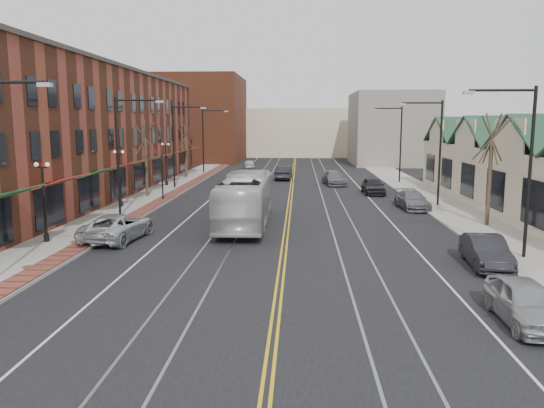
# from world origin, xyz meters

# --- Properties ---
(ground) EXTENTS (160.00, 160.00, 0.00)m
(ground) POSITION_xyz_m (0.00, 0.00, 0.00)
(ground) COLOR black
(ground) RESTS_ON ground
(sidewalk_left) EXTENTS (4.00, 120.00, 0.15)m
(sidewalk_left) POSITION_xyz_m (-12.00, 20.00, 0.07)
(sidewalk_left) COLOR gray
(sidewalk_left) RESTS_ON ground
(sidewalk_right) EXTENTS (4.00, 120.00, 0.15)m
(sidewalk_right) POSITION_xyz_m (12.00, 20.00, 0.07)
(sidewalk_right) COLOR gray
(sidewalk_right) RESTS_ON ground
(building_left) EXTENTS (10.00, 50.00, 11.00)m
(building_left) POSITION_xyz_m (-19.00, 27.00, 5.50)
(building_left) COLOR brown
(building_left) RESTS_ON ground
(building_right) EXTENTS (8.00, 36.00, 4.60)m
(building_right) POSITION_xyz_m (18.00, 20.00, 2.30)
(building_right) COLOR #B9A68E
(building_right) RESTS_ON ground
(backdrop_left) EXTENTS (14.00, 18.00, 14.00)m
(backdrop_left) POSITION_xyz_m (-16.00, 70.00, 7.00)
(backdrop_left) COLOR brown
(backdrop_left) RESTS_ON ground
(backdrop_mid) EXTENTS (22.00, 14.00, 9.00)m
(backdrop_mid) POSITION_xyz_m (0.00, 85.00, 4.50)
(backdrop_mid) COLOR #B9A68E
(backdrop_mid) RESTS_ON ground
(backdrop_right) EXTENTS (12.00, 16.00, 11.00)m
(backdrop_right) POSITION_xyz_m (15.00, 65.00, 5.50)
(backdrop_right) COLOR slate
(backdrop_right) RESTS_ON ground
(streetlight_l_1) EXTENTS (3.33, 0.25, 8.00)m
(streetlight_l_1) POSITION_xyz_m (-11.05, 16.00, 5.03)
(streetlight_l_1) COLOR black
(streetlight_l_1) RESTS_ON sidewalk_left
(streetlight_l_2) EXTENTS (3.33, 0.25, 8.00)m
(streetlight_l_2) POSITION_xyz_m (-11.05, 32.00, 5.03)
(streetlight_l_2) COLOR black
(streetlight_l_2) RESTS_ON sidewalk_left
(streetlight_l_3) EXTENTS (3.33, 0.25, 8.00)m
(streetlight_l_3) POSITION_xyz_m (-11.05, 48.00, 5.03)
(streetlight_l_3) COLOR black
(streetlight_l_3) RESTS_ON sidewalk_left
(streetlight_r_0) EXTENTS (3.33, 0.25, 8.00)m
(streetlight_r_0) POSITION_xyz_m (11.05, 6.00, 5.03)
(streetlight_r_0) COLOR black
(streetlight_r_0) RESTS_ON sidewalk_right
(streetlight_r_1) EXTENTS (3.33, 0.25, 8.00)m
(streetlight_r_1) POSITION_xyz_m (11.05, 22.00, 5.03)
(streetlight_r_1) COLOR black
(streetlight_r_1) RESTS_ON sidewalk_right
(streetlight_r_2) EXTENTS (3.33, 0.25, 8.00)m
(streetlight_r_2) POSITION_xyz_m (11.05, 38.00, 5.03)
(streetlight_r_2) COLOR black
(streetlight_r_2) RESTS_ON sidewalk_right
(lamppost_l_1) EXTENTS (0.84, 0.28, 4.27)m
(lamppost_l_1) POSITION_xyz_m (-12.80, 8.00, 2.20)
(lamppost_l_1) COLOR black
(lamppost_l_1) RESTS_ON sidewalk_left
(lamppost_l_2) EXTENTS (0.84, 0.28, 4.27)m
(lamppost_l_2) POSITION_xyz_m (-12.80, 20.00, 2.20)
(lamppost_l_2) COLOR black
(lamppost_l_2) RESTS_ON sidewalk_left
(lamppost_l_3) EXTENTS (0.84, 0.28, 4.27)m
(lamppost_l_3) POSITION_xyz_m (-12.80, 34.00, 2.20)
(lamppost_l_3) COLOR black
(lamppost_l_3) RESTS_ON sidewalk_left
(tree_left_near) EXTENTS (1.78, 1.37, 6.48)m
(tree_left_near) POSITION_xyz_m (-12.50, 26.00, 3.51)
(tree_left_near) COLOR #382B21
(tree_left_near) RESTS_ON sidewalk_left
(tree_left_far) EXTENTS (1.66, 1.28, 6.02)m
(tree_left_far) POSITION_xyz_m (-12.50, 42.00, 3.28)
(tree_left_far) COLOR #382B21
(tree_left_far) RESTS_ON sidewalk_left
(tree_right_mid) EXTENTS (1.90, 1.46, 6.93)m
(tree_right_mid) POSITION_xyz_m (12.50, 14.00, 3.75)
(tree_right_mid) COLOR #382B21
(tree_right_mid) RESTS_ON sidewalk_right
(manhole_mid) EXTENTS (0.60, 0.60, 0.02)m
(manhole_mid) POSITION_xyz_m (-11.20, 3.00, 0.16)
(manhole_mid) COLOR #592D19
(manhole_mid) RESTS_ON sidewalk_left
(manhole_far) EXTENTS (0.60, 0.60, 0.02)m
(manhole_far) POSITION_xyz_m (-11.20, 8.00, 0.16)
(manhole_far) COLOR #592D19
(manhole_far) RESTS_ON sidewalk_left
(traffic_signal) EXTENTS (0.18, 0.15, 3.80)m
(traffic_signal) POSITION_xyz_m (-10.60, 24.00, 2.35)
(traffic_signal) COLOR black
(traffic_signal) RESTS_ON sidewalk_left
(transit_bus) EXTENTS (2.82, 11.73, 3.26)m
(transit_bus) POSITION_xyz_m (-2.65, 13.96, 1.63)
(transit_bus) COLOR silver
(transit_bus) RESTS_ON ground
(parked_suv) EXTENTS (3.12, 5.69, 1.51)m
(parked_suv) POSITION_xyz_m (-9.30, 9.19, 0.75)
(parked_suv) COLOR #B9BCC1
(parked_suv) RESTS_ON ground
(parked_car_a) EXTENTS (1.78, 4.27, 1.44)m
(parked_car_a) POSITION_xyz_m (8.13, -2.30, 0.72)
(parked_car_a) COLOR #989B9E
(parked_car_a) RESTS_ON ground
(parked_car_b) EXTENTS (1.83, 4.43, 1.43)m
(parked_car_b) POSITION_xyz_m (9.22, 4.61, 0.71)
(parked_car_b) COLOR black
(parked_car_b) RESTS_ON ground
(parked_car_c) EXTENTS (2.23, 4.79, 1.35)m
(parked_car_c) POSITION_xyz_m (9.30, 20.83, 0.68)
(parked_car_c) COLOR slate
(parked_car_c) RESTS_ON ground
(parked_car_d) EXTENTS (1.89, 4.51, 1.52)m
(parked_car_d) POSITION_xyz_m (7.50, 29.19, 0.76)
(parked_car_d) COLOR black
(parked_car_d) RESTS_ON ground
(distant_car_left) EXTENTS (1.92, 4.85, 1.57)m
(distant_car_left) POSITION_xyz_m (-1.00, 41.05, 0.78)
(distant_car_left) COLOR black
(distant_car_left) RESTS_ON ground
(distant_car_right) EXTENTS (2.61, 5.13, 1.43)m
(distant_car_right) POSITION_xyz_m (4.40, 36.18, 0.71)
(distant_car_right) COLOR slate
(distant_car_right) RESTS_ON ground
(distant_car_far) EXTENTS (1.95, 3.98, 1.31)m
(distant_car_far) POSITION_xyz_m (-6.29, 54.86, 0.65)
(distant_car_far) COLOR #B6B7BE
(distant_car_far) RESTS_ON ground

